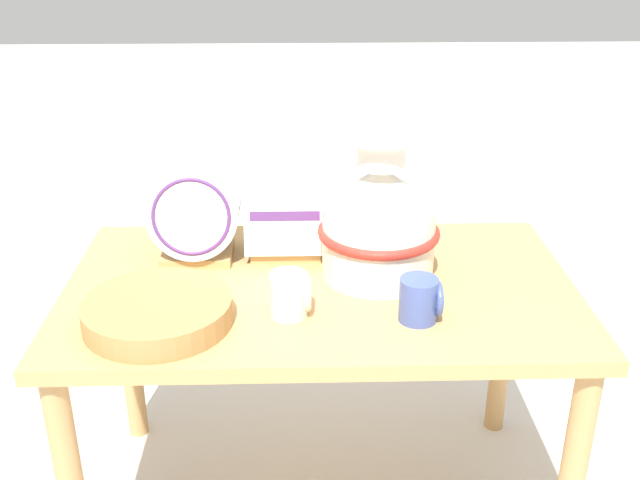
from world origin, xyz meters
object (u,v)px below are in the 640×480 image
at_px(mug_cobalt_glaze, 421,300).
at_px(mug_cream_glaze, 291,295).
at_px(dish_rack_round_plates, 195,220).
at_px(ceramic_vase, 379,218).
at_px(dish_rack_square_plates, 285,220).
at_px(wicker_charger_stack, 158,312).

relative_size(mug_cobalt_glaze, mug_cream_glaze, 1.00).
height_order(dish_rack_round_plates, mug_cobalt_glaze, dish_rack_round_plates).
bearing_deg(dish_rack_round_plates, mug_cobalt_glaze, -31.34).
height_order(ceramic_vase, dish_rack_round_plates, ceramic_vase).
height_order(dish_rack_square_plates, mug_cream_glaze, dish_rack_square_plates).
distance_m(ceramic_vase, mug_cream_glaze, 0.29).
bearing_deg(mug_cream_glaze, wicker_charger_stack, -173.81).
height_order(ceramic_vase, mug_cream_glaze, ceramic_vase).
bearing_deg(dish_rack_round_plates, wicker_charger_stack, -98.13).
distance_m(mug_cobalt_glaze, mug_cream_glaze, 0.27).
relative_size(dish_rack_square_plates, mug_cobalt_glaze, 2.30).
xyz_separation_m(dish_rack_round_plates, dish_rack_square_plates, (0.22, 0.03, -0.02)).
bearing_deg(mug_cream_glaze, ceramic_vase, 42.52).
xyz_separation_m(dish_rack_round_plates, mug_cream_glaze, (0.23, -0.28, -0.06)).
xyz_separation_m(mug_cobalt_glaze, mug_cream_glaze, (-0.27, 0.03, 0.00)).
relative_size(dish_rack_square_plates, wicker_charger_stack, 0.71).
distance_m(dish_rack_round_plates, wicker_charger_stack, 0.32).
bearing_deg(mug_cream_glaze, dish_rack_square_plates, 92.79).
height_order(ceramic_vase, dish_rack_square_plates, ceramic_vase).
xyz_separation_m(ceramic_vase, mug_cream_glaze, (-0.20, -0.19, -0.10)).
relative_size(ceramic_vase, mug_cobalt_glaze, 3.63).
height_order(dish_rack_square_plates, wicker_charger_stack, dish_rack_square_plates).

